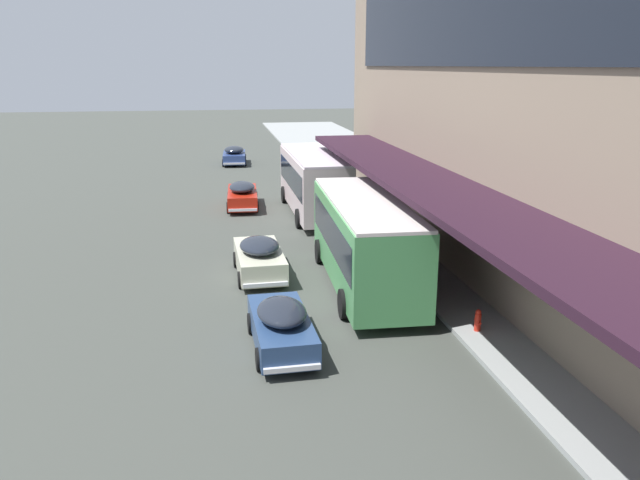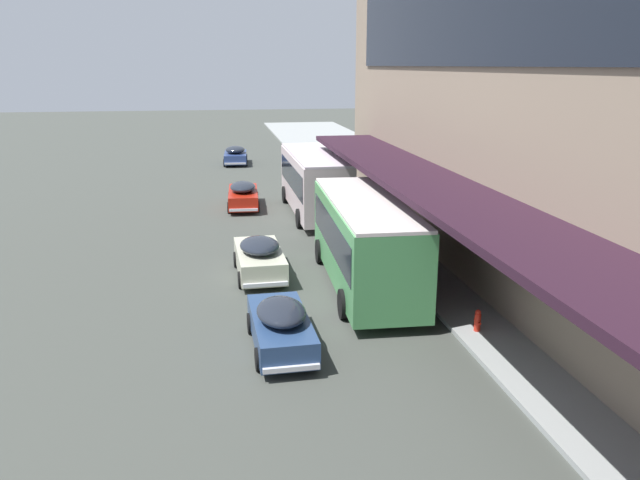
{
  "view_description": "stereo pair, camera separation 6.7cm",
  "coord_description": "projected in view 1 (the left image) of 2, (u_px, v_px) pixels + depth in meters",
  "views": [
    {
      "loc": [
        -1.11,
        -0.08,
        8.06
      ],
      "look_at": [
        2.52,
        21.08,
        2.03
      ],
      "focal_mm": 35.0,
      "sensor_mm": 36.0,
      "label": 1
    },
    {
      "loc": [
        -1.04,
        -0.09,
        8.06
      ],
      "look_at": [
        2.52,
        21.08,
        2.03
      ],
      "focal_mm": 35.0,
      "sensor_mm": 36.0,
      "label": 2
    }
  ],
  "objects": [
    {
      "name": "transit_bus_kerbside_front",
      "position": [
        365.0,
        237.0,
        23.02
      ],
      "size": [
        3.05,
        9.47,
        3.36
      ],
      "color": "#4A9655",
      "rests_on": "ground"
    },
    {
      "name": "transit_bus_kerbside_rear",
      "position": [
        313.0,
        179.0,
        34.54
      ],
      "size": [
        2.85,
        9.65,
        3.41
      ],
      "color": "beige",
      "rests_on": "ground"
    },
    {
      "name": "sedan_oncoming_rear",
      "position": [
        234.0,
        155.0,
        52.42
      ],
      "size": [
        2.12,
        4.51,
        1.54
      ],
      "color": "navy",
      "rests_on": "ground"
    },
    {
      "name": "sedan_far_back",
      "position": [
        281.0,
        325.0,
        18.19
      ],
      "size": [
        1.84,
        4.31,
        1.5
      ],
      "color": "navy",
      "rests_on": "ground"
    },
    {
      "name": "sedan_trailing_mid",
      "position": [
        259.0,
        257.0,
        24.52
      ],
      "size": [
        1.96,
        4.45,
        1.57
      ],
      "color": "beige",
      "rests_on": "ground"
    },
    {
      "name": "sedan_oncoming_front",
      "position": [
        242.0,
        195.0,
        36.38
      ],
      "size": [
        1.95,
        4.8,
        1.54
      ],
      "color": "#AF1E10",
      "rests_on": "ground"
    },
    {
      "name": "fire_hydrant",
      "position": [
        478.0,
        320.0,
        19.18
      ],
      "size": [
        0.2,
        0.4,
        0.7
      ],
      "color": "red",
      "rests_on": "sidewalk_kerb"
    }
  ]
}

